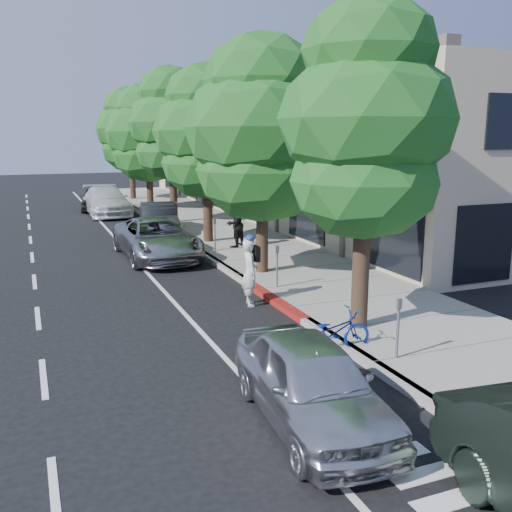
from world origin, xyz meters
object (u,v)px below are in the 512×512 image
silver_suv (157,239)px  white_pickup (106,201)px  street_tree_3 (171,125)px  bicycle (332,333)px  pedestrian (235,224)px  dark_sedan (159,219)px  street_tree_0 (366,125)px  street_tree_4 (148,134)px  cyclist (250,272)px  street_tree_5 (130,130)px  street_tree_2 (207,133)px  dark_suv_far (96,198)px  near_car_a (311,383)px  street_tree_1 (262,131)px

silver_suv → white_pickup: 13.00m
street_tree_3 → bicycle: (-1.30, -19.00, -4.61)m
white_pickup → pedestrian: 13.11m
silver_suv → dark_sedan: silver_suv is taller
street_tree_0 → street_tree_4: bearing=90.0°
dark_sedan → cyclist: bearing=-83.3°
street_tree_5 → street_tree_2: bearing=-90.0°
cyclist → bicycle: 4.06m
street_tree_2 → pedestrian: size_ratio=3.96×
dark_sedan → silver_suv: bearing=-95.6°
dark_suv_far → street_tree_0: bearing=-75.3°
street_tree_4 → street_tree_3: bearing=-90.0°
bicycle → silver_suv: silver_suv is taller
street_tree_3 → bicycle: size_ratio=4.37×
street_tree_3 → near_car_a: size_ratio=1.94×
street_tree_3 → silver_suv: size_ratio=1.47×
street_tree_4 → cyclist: 21.37m
street_tree_5 → dark_sedan: bearing=-95.5°
street_tree_3 → near_car_a: street_tree_3 is taller
street_tree_2 → dark_sedan: size_ratio=1.69×
street_tree_0 → street_tree_2: (0.00, 12.00, -0.17)m
street_tree_1 → street_tree_5: 24.00m
dark_sedan → pedestrian: size_ratio=2.35×
street_tree_3 → street_tree_1: bearing=-90.0°
dark_sedan → near_car_a: size_ratio=1.07×
cyclist → street_tree_2: bearing=0.6°
street_tree_2 → near_car_a: street_tree_2 is taller
cyclist → dark_suv_far: bearing=14.5°
street_tree_0 → pedestrian: (0.60, 10.34, -3.74)m
street_tree_1 → street_tree_3: 12.01m
street_tree_4 → silver_suv: (-2.66, -14.00, -3.93)m
dark_sedan → pedestrian: bearing=-60.6°
street_tree_1 → street_tree_2: bearing=90.0°
street_tree_2 → bicycle: size_ratio=4.08×
street_tree_5 → white_pickup: size_ratio=1.40×
silver_suv → dark_sedan: bearing=75.4°
bicycle → white_pickup: bearing=3.2°
street_tree_4 → dark_suv_far: size_ratio=1.80×
cyclist → near_car_a: bearing=177.8°
dark_suv_far → near_car_a: bearing=-82.2°
white_pickup → cyclist: bearing=-87.8°
street_tree_3 → dark_suv_far: (-3.10, 7.59, -4.36)m
white_pickup → near_car_a: (-0.31, -26.50, -0.11)m
street_tree_4 → bicycle: street_tree_4 is taller
bicycle → pedestrian: pedestrian is taller
street_tree_0 → dark_suv_far: size_ratio=1.77×
street_tree_4 → bicycle: bearing=-93.0°
street_tree_3 → silver_suv: 9.48m
street_tree_0 → street_tree_1: 6.00m
street_tree_2 → street_tree_5: street_tree_5 is taller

